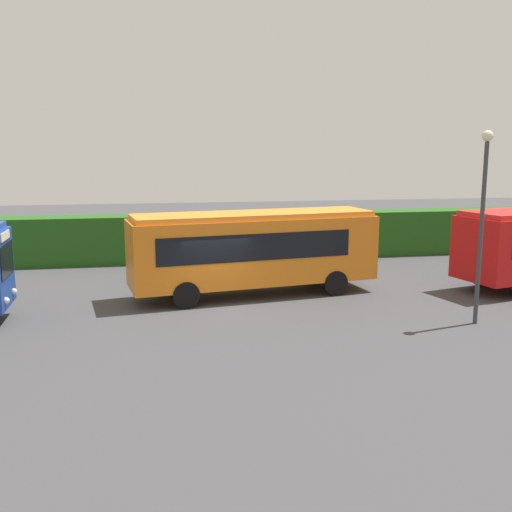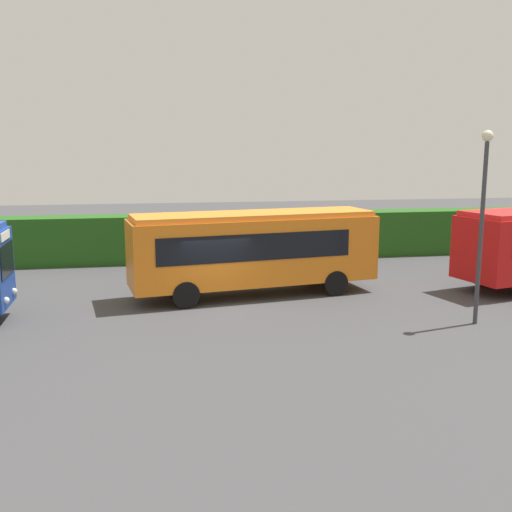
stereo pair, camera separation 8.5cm
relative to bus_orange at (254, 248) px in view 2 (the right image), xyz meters
name	(u,v)px [view 2 (the right image)]	position (x,y,z in m)	size (l,w,h in m)	color
ground_plane	(217,306)	(-1.64, -1.46, -1.89)	(85.16, 85.16, 0.00)	#424244
bus_orange	(254,248)	(0.00, 0.00, 0.00)	(10.00, 3.94, 3.29)	orange
person_center	(266,258)	(0.98, 2.77, -0.95)	(0.38, 0.54, 1.79)	olive
hedge_row	(198,237)	(-1.64, 7.83, -0.69)	(54.58, 1.78, 2.39)	#245A1A
lamppost	(483,207)	(6.56, -5.17, 1.99)	(0.36, 0.36, 6.31)	#38383D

